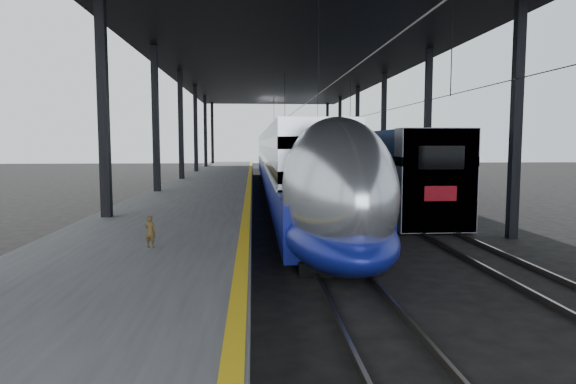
{
  "coord_description": "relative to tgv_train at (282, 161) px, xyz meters",
  "views": [
    {
      "loc": [
        -0.43,
        -14.07,
        3.71
      ],
      "look_at": [
        0.78,
        3.63,
        2.0
      ],
      "focal_mm": 32.0,
      "sensor_mm": 36.0,
      "label": 1
    }
  ],
  "objects": [
    {
      "name": "ground",
      "position": [
        -2.0,
        -28.43,
        -2.16
      ],
      "size": [
        160.0,
        160.0,
        0.0
      ],
      "primitive_type": "plane",
      "color": "black",
      "rests_on": "ground"
    },
    {
      "name": "platform",
      "position": [
        -5.5,
        -8.43,
        -1.66
      ],
      "size": [
        6.0,
        80.0,
        1.0
      ],
      "primitive_type": "cube",
      "color": "#4C4C4F",
      "rests_on": "ground"
    },
    {
      "name": "yellow_strip",
      "position": [
        -2.7,
        -8.43,
        -1.16
      ],
      "size": [
        0.3,
        80.0,
        0.01
      ],
      "primitive_type": "cube",
      "color": "gold",
      "rests_on": "platform"
    },
    {
      "name": "rails",
      "position": [
        2.5,
        -8.43,
        -2.08
      ],
      "size": [
        6.52,
        80.0,
        0.16
      ],
      "color": "slate",
      "rests_on": "ground"
    },
    {
      "name": "canopy",
      "position": [
        -0.1,
        -8.43,
        6.95
      ],
      "size": [
        18.0,
        75.0,
        9.47
      ],
      "color": "black",
      "rests_on": "ground"
    },
    {
      "name": "tgv_train",
      "position": [
        0.0,
        0.0,
        0.0
      ],
      "size": [
        3.22,
        65.2,
        4.62
      ],
      "color": "#B9BCC1",
      "rests_on": "ground"
    },
    {
      "name": "second_train",
      "position": [
        5.0,
        4.63,
        0.02
      ],
      "size": [
        3.12,
        56.05,
        4.3
      ],
      "color": "navy",
      "rests_on": "ground"
    },
    {
      "name": "child",
      "position": [
        -5.1,
        -29.18,
        -0.75
      ],
      "size": [
        0.35,
        0.28,
        0.83
      ],
      "primitive_type": "imported",
      "rotation": [
        0.0,
        0.0,
        2.84
      ],
      "color": "brown",
      "rests_on": "platform"
    }
  ]
}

